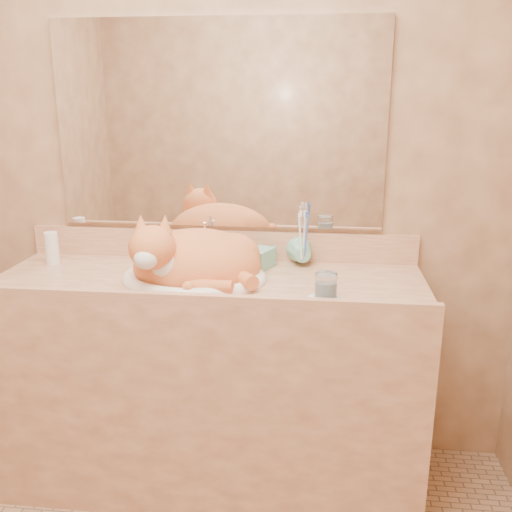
# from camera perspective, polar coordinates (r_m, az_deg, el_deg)

# --- Properties ---
(wall_back) EXTENTS (2.40, 0.02, 2.50)m
(wall_back) POSITION_cam_1_polar(r_m,az_deg,el_deg) (2.31, -3.66, 9.41)
(wall_back) COLOR brown
(wall_back) RESTS_ON ground
(vanity_counter) EXTENTS (1.60, 0.55, 0.85)m
(vanity_counter) POSITION_cam_1_polar(r_m,az_deg,el_deg) (2.30, -4.52, -12.32)
(vanity_counter) COLOR #A16748
(vanity_counter) RESTS_ON floor
(mirror) EXTENTS (1.30, 0.02, 0.80)m
(mirror) POSITION_cam_1_polar(r_m,az_deg,el_deg) (2.29, -3.78, 12.86)
(mirror) COLOR white
(mirror) RESTS_ON wall_back
(sink_basin) EXTENTS (0.59, 0.52, 0.16)m
(sink_basin) POSITION_cam_1_polar(r_m,az_deg,el_deg) (2.10, -6.24, -0.21)
(sink_basin) COLOR white
(sink_basin) RESTS_ON vanity_counter
(faucet) EXTENTS (0.05, 0.11, 0.16)m
(faucet) POSITION_cam_1_polar(r_m,az_deg,el_deg) (2.29, -5.14, 1.12)
(faucet) COLOR white
(faucet) RESTS_ON vanity_counter
(cat) EXTENTS (0.51, 0.43, 0.26)m
(cat) POSITION_cam_1_polar(r_m,az_deg,el_deg) (2.09, -6.47, -0.16)
(cat) COLOR #D46431
(cat) RESTS_ON sink_basin
(soap_dispenser) EXTENTS (0.10, 0.10, 0.17)m
(soap_dispenser) POSITION_cam_1_polar(r_m,az_deg,el_deg) (2.18, -0.29, 0.60)
(soap_dispenser) COLOR #79C2AA
(soap_dispenser) RESTS_ON vanity_counter
(toothbrush_cup) EXTENTS (0.13, 0.13, 0.10)m
(toothbrush_cup) POSITION_cam_1_polar(r_m,az_deg,el_deg) (2.23, 4.73, -0.03)
(toothbrush_cup) COLOR #79C2AA
(toothbrush_cup) RESTS_ON vanity_counter
(toothbrushes) EXTENTS (0.04, 0.04, 0.23)m
(toothbrushes) POSITION_cam_1_polar(r_m,az_deg,el_deg) (2.21, 4.78, 2.17)
(toothbrushes) COLOR white
(toothbrushes) RESTS_ON toothbrush_cup
(saucer) EXTENTS (0.12, 0.12, 0.01)m
(saucer) POSITION_cam_1_polar(r_m,az_deg,el_deg) (1.91, 6.96, -4.36)
(saucer) COLOR white
(saucer) RESTS_ON vanity_counter
(water_glass) EXTENTS (0.07, 0.07, 0.09)m
(water_glass) POSITION_cam_1_polar(r_m,az_deg,el_deg) (1.89, 7.01, -2.98)
(water_glass) COLOR silver
(water_glass) RESTS_ON saucer
(lotion_bottle) EXTENTS (0.05, 0.05, 0.13)m
(lotion_bottle) POSITION_cam_1_polar(r_m,az_deg,el_deg) (2.43, -19.74, 0.76)
(lotion_bottle) COLOR white
(lotion_bottle) RESTS_ON vanity_counter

